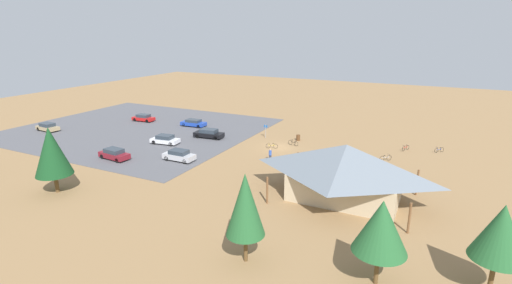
{
  "coord_description": "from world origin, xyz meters",
  "views": [
    {
      "loc": [
        -20.67,
        48.99,
        16.48
      ],
      "look_at": [
        2.3,
        2.49,
        1.2
      ],
      "focal_mm": 26.57,
      "sensor_mm": 36.0,
      "label": 1
    }
  ],
  "objects_px": {
    "pine_midwest": "(51,151)",
    "bicycle_blue_back_row": "(439,150)",
    "bicycle_yellow_yard_right": "(272,146)",
    "bicycle_orange_mid_cluster": "(389,169)",
    "car_tan_back_corner": "(48,127)",
    "bike_pavilion": "(345,168)",
    "bicycle_silver_trailside": "(305,158)",
    "car_maroon_end_stall": "(114,154)",
    "pine_east": "(381,226)",
    "bicycle_green_yard_front": "(352,161)",
    "car_blue_far_end": "(193,123)",
    "car_black_by_curb": "(209,133)",
    "trash_bin": "(298,138)",
    "pine_far_west": "(245,205)",
    "lot_sign": "(266,129)",
    "bicycle_red_edge_south": "(406,148)",
    "bicycle_black_edge_north": "(293,143)",
    "pine_center": "(501,232)",
    "car_white_aisle_side": "(165,139)",
    "car_silver_inner_stall": "(179,155)",
    "bicycle_teal_near_porch": "(375,169)",
    "bicycle_white_lone_west": "(386,158)",
    "visitor_crossing_yard": "(270,155)",
    "car_red_near_entry": "(143,118)"
  },
  "relations": [
    {
      "from": "lot_sign",
      "to": "bicycle_white_lone_west",
      "type": "relative_size",
      "value": 1.64
    },
    {
      "from": "bicycle_green_yard_front",
      "to": "bicycle_blue_back_row",
      "type": "distance_m",
      "value": 14.32
    },
    {
      "from": "pine_midwest",
      "to": "car_white_aisle_side",
      "type": "height_order",
      "value": "pine_midwest"
    },
    {
      "from": "bicycle_blue_back_row",
      "to": "pine_east",
      "type": "bearing_deg",
      "value": 84.72
    },
    {
      "from": "car_blue_far_end",
      "to": "bicycle_black_edge_north",
      "type": "bearing_deg",
      "value": 171.69
    },
    {
      "from": "bicycle_orange_mid_cluster",
      "to": "bicycle_yellow_yard_right",
      "type": "distance_m",
      "value": 16.94
    },
    {
      "from": "bike_pavilion",
      "to": "bicycle_silver_trailside",
      "type": "relative_size",
      "value": 7.94
    },
    {
      "from": "lot_sign",
      "to": "bicycle_red_edge_south",
      "type": "relative_size",
      "value": 1.36
    },
    {
      "from": "bicycle_white_lone_west",
      "to": "car_blue_far_end",
      "type": "bearing_deg",
      "value": -6.96
    },
    {
      "from": "car_blue_far_end",
      "to": "car_maroon_end_stall",
      "type": "height_order",
      "value": "car_maroon_end_stall"
    },
    {
      "from": "bicycle_orange_mid_cluster",
      "to": "bike_pavilion",
      "type": "bearing_deg",
      "value": 72.43
    },
    {
      "from": "bicycle_yellow_yard_right",
      "to": "bicycle_orange_mid_cluster",
      "type": "bearing_deg",
      "value": 171.07
    },
    {
      "from": "bicycle_blue_back_row",
      "to": "car_tan_back_corner",
      "type": "relative_size",
      "value": 0.3
    },
    {
      "from": "bike_pavilion",
      "to": "visitor_crossing_yard",
      "type": "bearing_deg",
      "value": -32.69
    },
    {
      "from": "bicycle_red_edge_south",
      "to": "car_maroon_end_stall",
      "type": "xyz_separation_m",
      "value": [
        34.37,
        21.33,
        0.39
      ]
    },
    {
      "from": "bicycle_teal_near_porch",
      "to": "bicycle_black_edge_north",
      "type": "bearing_deg",
      "value": -24.32
    },
    {
      "from": "pine_center",
      "to": "car_red_near_entry",
      "type": "distance_m",
      "value": 61.04
    },
    {
      "from": "bicycle_black_edge_north",
      "to": "car_black_by_curb",
      "type": "height_order",
      "value": "car_black_by_curb"
    },
    {
      "from": "car_tan_back_corner",
      "to": "car_maroon_end_stall",
      "type": "distance_m",
      "value": 22.37
    },
    {
      "from": "car_tan_back_corner",
      "to": "trash_bin",
      "type": "bearing_deg",
      "value": -161.49
    },
    {
      "from": "bicycle_silver_trailside",
      "to": "bicycle_blue_back_row",
      "type": "bearing_deg",
      "value": -143.1
    },
    {
      "from": "pine_midwest",
      "to": "car_tan_back_corner",
      "type": "distance_m",
      "value": 29.49
    },
    {
      "from": "bicycle_silver_trailside",
      "to": "bike_pavilion",
      "type": "bearing_deg",
      "value": 127.85
    },
    {
      "from": "pine_center",
      "to": "car_blue_far_end",
      "type": "height_order",
      "value": "pine_center"
    },
    {
      "from": "bicycle_teal_near_porch",
      "to": "car_tan_back_corner",
      "type": "xyz_separation_m",
      "value": [
        53.47,
        4.85,
        0.37
      ]
    },
    {
      "from": "pine_center",
      "to": "car_red_near_entry",
      "type": "bearing_deg",
      "value": -26.9
    },
    {
      "from": "visitor_crossing_yard",
      "to": "car_maroon_end_stall",
      "type": "bearing_deg",
      "value": 24.48
    },
    {
      "from": "pine_midwest",
      "to": "bicycle_blue_back_row",
      "type": "bearing_deg",
      "value": -137.52
    },
    {
      "from": "pine_far_west",
      "to": "lot_sign",
      "type": "bearing_deg",
      "value": -67.62
    },
    {
      "from": "bicycle_teal_near_porch",
      "to": "car_maroon_end_stall",
      "type": "distance_m",
      "value": 33.67
    },
    {
      "from": "pine_east",
      "to": "bicycle_green_yard_front",
      "type": "relative_size",
      "value": 3.68
    },
    {
      "from": "bicycle_black_edge_north",
      "to": "bicycle_orange_mid_cluster",
      "type": "bearing_deg",
      "value": 159.57
    },
    {
      "from": "lot_sign",
      "to": "bicycle_teal_near_porch",
      "type": "distance_m",
      "value": 19.95
    },
    {
      "from": "bicycle_silver_trailside",
      "to": "car_maroon_end_stall",
      "type": "bearing_deg",
      "value": 25.0
    },
    {
      "from": "bicycle_silver_trailside",
      "to": "pine_far_west",
      "type": "bearing_deg",
      "value": 98.46
    },
    {
      "from": "pine_midwest",
      "to": "bicycle_blue_back_row",
      "type": "xyz_separation_m",
      "value": [
        -36.06,
        -33.01,
        -4.18
      ]
    },
    {
      "from": "lot_sign",
      "to": "bicycle_yellow_yard_right",
      "type": "distance_m",
      "value": 5.82
    },
    {
      "from": "pine_center",
      "to": "car_white_aisle_side",
      "type": "distance_m",
      "value": 44.73
    },
    {
      "from": "bike_pavilion",
      "to": "bicycle_silver_trailside",
      "type": "xyz_separation_m",
      "value": [
        7.39,
        -9.5,
        -2.95
      ]
    },
    {
      "from": "pine_midwest",
      "to": "bicycle_green_yard_front",
      "type": "xyz_separation_m",
      "value": [
        -26.05,
        -22.77,
        -4.13
      ]
    },
    {
      "from": "car_blue_far_end",
      "to": "car_maroon_end_stall",
      "type": "relative_size",
      "value": 1.02
    },
    {
      "from": "trash_bin",
      "to": "car_black_by_curb",
      "type": "height_order",
      "value": "car_black_by_curb"
    },
    {
      "from": "bicycle_silver_trailside",
      "to": "bicycle_teal_near_porch",
      "type": "relative_size",
      "value": 1.01
    },
    {
      "from": "bicycle_green_yard_front",
      "to": "car_white_aisle_side",
      "type": "relative_size",
      "value": 0.38
    },
    {
      "from": "lot_sign",
      "to": "car_silver_inner_stall",
      "type": "distance_m",
      "value": 16.15
    },
    {
      "from": "bicycle_red_edge_south",
      "to": "car_white_aisle_side",
      "type": "relative_size",
      "value": 0.36
    },
    {
      "from": "pine_midwest",
      "to": "car_tan_back_corner",
      "type": "bearing_deg",
      "value": -34.12
    },
    {
      "from": "bike_pavilion",
      "to": "visitor_crossing_yard",
      "type": "distance_m",
      "value": 13.88
    },
    {
      "from": "car_blue_far_end",
      "to": "car_white_aisle_side",
      "type": "relative_size",
      "value": 1.03
    },
    {
      "from": "bicycle_blue_back_row",
      "to": "car_black_by_curb",
      "type": "xyz_separation_m",
      "value": [
        33.19,
        8.11,
        0.41
      ]
    }
  ]
}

